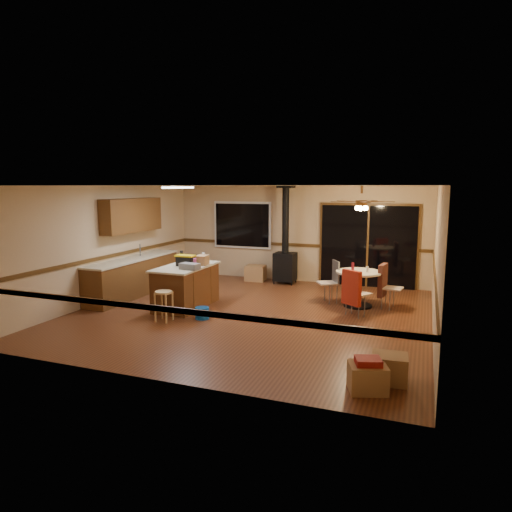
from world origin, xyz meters
The scene contains 35 objects.
floor centered at (0.00, 0.00, 0.00)m, with size 7.00×7.00×0.00m, color #5A2E19.
ceiling centered at (0.00, 0.00, 2.60)m, with size 7.00×7.00×0.00m, color silver.
wall_back centered at (0.00, 3.50, 1.30)m, with size 7.00×7.00×0.00m, color tan.
wall_front centered at (0.00, -3.50, 1.30)m, with size 7.00×7.00×0.00m, color tan.
wall_left centered at (-3.50, 0.00, 1.30)m, with size 7.00×7.00×0.00m, color tan.
wall_right centered at (3.50, 0.00, 1.30)m, with size 7.00×7.00×0.00m, color tan.
chair_rail centered at (0.00, 0.00, 1.00)m, with size 7.00×7.00×0.08m, color #4C3013, non-canonical shape.
window centered at (-1.60, 3.45, 1.50)m, with size 1.72×0.10×1.32m, color black.
sliding_door centered at (1.90, 3.45, 1.05)m, with size 2.52×0.10×2.10m, color black.
lower_cabinets centered at (-3.20, 0.50, 0.43)m, with size 0.60×3.00×0.86m, color #5B3617.
countertop centered at (-3.20, 0.50, 0.88)m, with size 0.64×3.04×0.04m, color beige.
upper_cabinets centered at (-3.33, 0.70, 1.90)m, with size 0.35×2.00×0.80m, color #5B3617.
kitchen_island centered at (-1.50, 0.00, 0.45)m, with size 0.88×1.68×0.90m.
wood_stove centered at (-0.20, 3.05, 0.73)m, with size 0.55×0.50×2.52m.
ceiling_fan centered at (1.98, 1.32, 2.21)m, with size 0.24×0.24×0.55m.
fluorescent_strip centered at (-1.80, 0.30, 2.56)m, with size 0.10×1.20×0.04m, color white.
toolbox_grey centered at (-1.21, -0.34, 0.96)m, with size 0.40×0.22×0.13m, color slate.
toolbox_black centered at (-1.49, -0.03, 1.00)m, with size 0.37×0.19×0.20m, color black.
toolbox_yellow_lid centered at (-1.49, -0.03, 1.12)m, with size 0.42×0.22×0.03m, color gold.
box_on_island centered at (-1.22, 0.23, 1.00)m, with size 0.23×0.31×0.21m, color #9B7145.
bottle_dark centered at (-1.82, 0.39, 1.03)m, with size 0.07×0.07×0.26m, color black.
bottle_pink centered at (-1.18, -0.18, 1.00)m, with size 0.07×0.07×0.21m, color #D84C8C.
bottle_white centered at (-1.44, 0.72, 1.00)m, with size 0.06×0.06×0.19m, color white.
bar_stool centered at (-1.37, -1.11, 0.30)m, with size 0.33×0.33×0.60m, color tan.
blue_bucket centered at (-0.76, -0.71, 0.12)m, with size 0.28×0.28×0.23m, color #0C51B0.
dining_table centered at (1.98, 1.32, 0.53)m, with size 0.98×0.98×0.78m.
glass_red centered at (1.83, 1.42, 0.86)m, with size 0.06×0.06×0.17m, color #590C14.
glass_cream centered at (2.16, 1.27, 0.84)m, with size 0.05×0.05×0.13m, color beige.
chair_left centered at (1.38, 1.47, 0.59)m, with size 0.55×0.55×0.51m.
chair_near centered at (1.98, 0.47, 0.60)m, with size 0.61×0.62×0.70m.
chair_right centered at (2.50, 1.40, 0.60)m, with size 0.52×0.49×0.70m.
box_under_window centered at (-1.07, 3.10, 0.21)m, with size 0.53×0.43×0.43m, color #9B7145.
box_corner_a centered at (2.70, -2.83, 0.18)m, with size 0.47×0.39×0.35m, color #9B7145.
box_corner_b centered at (2.93, -2.45, 0.19)m, with size 0.46×0.40×0.37m, color #9B7145.
box_small_red centered at (2.70, -2.83, 0.40)m, with size 0.32×0.27×0.08m, color maroon.
Camera 1 is at (3.30, -8.48, 2.59)m, focal length 32.00 mm.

